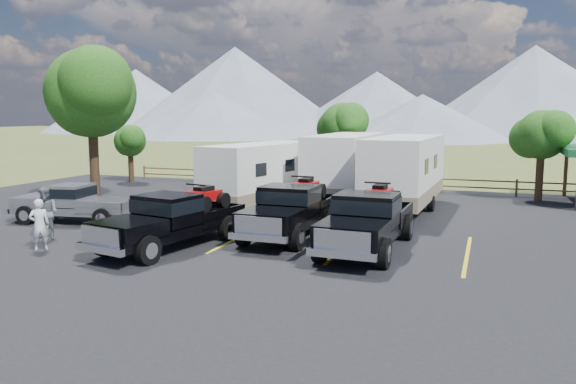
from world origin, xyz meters
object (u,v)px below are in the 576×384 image
(trailer_center, at_px, (347,167))
(trailer_right, at_px, (405,172))
(rig_left, at_px, (173,219))
(person_b, at_px, (46,213))
(pickup_silver, at_px, (75,203))
(tree_big_nw, at_px, (91,93))
(trailer_left, at_px, (261,175))
(person_a, at_px, (39,225))
(rig_center, at_px, (292,208))
(rig_right, at_px, (368,219))

(trailer_center, xyz_separation_m, trailer_right, (3.15, -1.57, -0.01))
(rig_left, bearing_deg, person_b, -162.90)
(pickup_silver, bearing_deg, tree_big_nw, -158.19)
(trailer_left, height_order, person_b, trailer_left)
(tree_big_nw, height_order, pickup_silver, tree_big_nw)
(tree_big_nw, height_order, person_a, tree_big_nw)
(rig_center, relative_size, trailer_right, 0.64)
(trailer_left, height_order, person_a, trailer_left)
(tree_big_nw, distance_m, pickup_silver, 7.33)
(rig_right, bearing_deg, person_a, -157.66)
(rig_left, relative_size, pickup_silver, 1.15)
(rig_right, bearing_deg, trailer_left, 136.98)
(rig_center, height_order, trailer_right, trailer_right)
(rig_left, xyz_separation_m, person_a, (-3.88, -1.95, -0.11))
(rig_center, xyz_separation_m, trailer_right, (3.16, 6.85, 0.79))
(rig_center, bearing_deg, rig_right, -20.58)
(trailer_right, distance_m, pickup_silver, 14.65)
(trailer_left, bearing_deg, rig_center, -46.65)
(trailer_center, bearing_deg, trailer_left, -137.20)
(rig_center, bearing_deg, trailer_right, 65.48)
(tree_big_nw, bearing_deg, trailer_left, 6.83)
(trailer_center, bearing_deg, person_a, -118.11)
(pickup_silver, bearing_deg, person_b, 14.09)
(person_b, bearing_deg, tree_big_nw, 111.13)
(trailer_left, bearing_deg, tree_big_nw, -162.69)
(trailer_center, relative_size, person_b, 5.24)
(rig_right, height_order, trailer_center, trailer_center)
(trailer_center, distance_m, pickup_silver, 13.10)
(rig_center, height_order, pickup_silver, rig_center)
(tree_big_nw, relative_size, pickup_silver, 1.41)
(tree_big_nw, relative_size, rig_left, 1.23)
(rig_center, relative_size, rig_right, 0.98)
(rig_center, xyz_separation_m, rig_right, (3.15, -1.19, 0.01))
(trailer_left, bearing_deg, pickup_silver, -125.03)
(trailer_left, bearing_deg, trailer_center, 53.77)
(rig_left, distance_m, person_a, 4.34)
(rig_left, relative_size, person_b, 3.35)
(rig_center, xyz_separation_m, trailer_left, (-3.38, 5.23, 0.61))
(person_a, xyz_separation_m, person_b, (-1.09, 1.48, 0.08))
(trailer_right, height_order, person_b, trailer_right)
(rig_left, xyz_separation_m, person_b, (-4.97, -0.47, -0.03))
(rig_right, height_order, person_b, rig_right)
(trailer_right, bearing_deg, person_a, -128.27)
(pickup_silver, relative_size, person_b, 2.91)
(rig_left, height_order, person_a, rig_left)
(rig_right, bearing_deg, rig_left, -161.53)
(trailer_left, bearing_deg, person_a, -99.14)
(rig_right, relative_size, trailer_center, 0.65)
(rig_center, height_order, person_b, rig_center)
(person_b, bearing_deg, person_a, -60.11)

